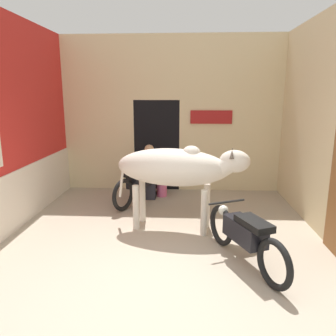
{
  "coord_description": "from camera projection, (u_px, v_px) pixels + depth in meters",
  "views": [
    {
      "loc": [
        0.34,
        -3.57,
        2.24
      ],
      "look_at": [
        0.04,
        1.81,
        1.02
      ],
      "focal_mm": 35.0,
      "sensor_mm": 36.0,
      "label": 1
    }
  ],
  "objects": [
    {
      "name": "motorcycle_near",
      "position": [
        245.0,
        235.0,
        4.35
      ],
      "size": [
        0.88,
        1.72,
        0.74
      ],
      "color": "black",
      "rests_on": "ground_plane"
    },
    {
      "name": "wall_left_shopfront",
      "position": [
        17.0,
        125.0,
        5.69
      ],
      "size": [
        0.25,
        4.01,
        3.54
      ],
      "color": "red",
      "rests_on": "ground_plane"
    },
    {
      "name": "ground_plane",
      "position": [
        156.0,
        282.0,
        3.99
      ],
      "size": [
        30.0,
        30.0,
        0.0
      ],
      "primitive_type": "plane",
      "color": "tan"
    },
    {
      "name": "cow",
      "position": [
        177.0,
        168.0,
        5.38
      ],
      "size": [
        2.23,
        0.97,
        1.43
      ],
      "color": "beige",
      "rests_on": "ground_plane"
    },
    {
      "name": "plastic_stool",
      "position": [
        162.0,
        187.0,
        7.32
      ],
      "size": [
        0.32,
        0.32,
        0.41
      ],
      "color": "#DB6093",
      "rests_on": "ground_plane"
    },
    {
      "name": "wall_back_with_doorway",
      "position": [
        167.0,
        125.0,
        7.8
      ],
      "size": [
        5.02,
        0.94,
        3.54
      ],
      "color": "beige",
      "rests_on": "ground_plane"
    },
    {
      "name": "shopkeeper_seated",
      "position": [
        149.0,
        170.0,
        7.13
      ],
      "size": [
        0.41,
        0.33,
        1.18
      ],
      "color": "#282833",
      "rests_on": "ground_plane"
    },
    {
      "name": "wall_right_with_door",
      "position": [
        324.0,
        125.0,
        5.37
      ],
      "size": [
        0.22,
        4.01,
        3.54
      ],
      "color": "beige",
      "rests_on": "ground_plane"
    },
    {
      "name": "motorcycle_far",
      "position": [
        141.0,
        182.0,
        6.89
      ],
      "size": [
        0.94,
        1.7,
        0.75
      ],
      "color": "black",
      "rests_on": "ground_plane"
    }
  ]
}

